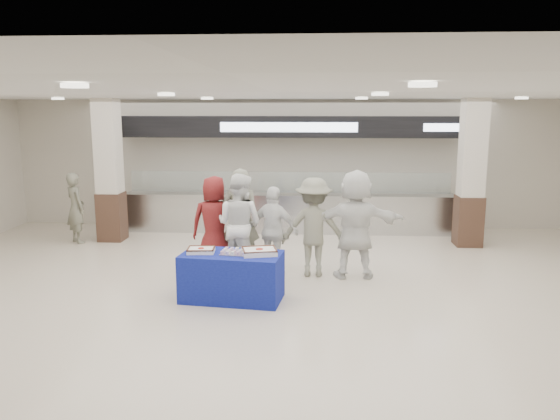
# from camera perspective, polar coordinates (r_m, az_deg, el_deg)

# --- Properties ---
(ground) EXTENTS (14.00, 14.00, 0.00)m
(ground) POSITION_cam_1_polar(r_m,az_deg,el_deg) (8.33, -0.79, -10.36)
(ground) COLOR beige
(ground) RESTS_ON ground
(serving_line) EXTENTS (8.70, 0.85, 2.80)m
(serving_line) POSITION_cam_1_polar(r_m,az_deg,el_deg) (13.29, 0.96, 2.69)
(serving_line) COLOR #BABDC1
(serving_line) RESTS_ON ground
(column_left) EXTENTS (0.55, 0.55, 3.20)m
(column_left) POSITION_cam_1_polar(r_m,az_deg,el_deg) (12.89, -17.39, 3.63)
(column_left) COLOR #382319
(column_left) RESTS_ON ground
(column_right) EXTENTS (0.55, 0.55, 3.20)m
(column_right) POSITION_cam_1_polar(r_m,az_deg,el_deg) (12.52, 19.34, 3.33)
(column_right) COLOR #382319
(column_right) RESTS_ON ground
(display_table) EXTENTS (1.64, 0.97, 0.75)m
(display_table) POSITION_cam_1_polar(r_m,az_deg,el_deg) (8.66, -5.05, -6.96)
(display_table) COLOR navy
(display_table) RESTS_ON ground
(sheet_cake_left) EXTENTS (0.44, 0.36, 0.09)m
(sheet_cake_left) POSITION_cam_1_polar(r_m,az_deg,el_deg) (8.66, -8.25, -4.13)
(sheet_cake_left) COLOR white
(sheet_cake_left) RESTS_ON display_table
(sheet_cake_right) EXTENTS (0.59, 0.51, 0.11)m
(sheet_cake_right) POSITION_cam_1_polar(r_m,az_deg,el_deg) (8.47, -2.17, -4.31)
(sheet_cake_right) COLOR white
(sheet_cake_right) RESTS_ON display_table
(cupcake_tray) EXTENTS (0.47, 0.38, 0.07)m
(cupcake_tray) POSITION_cam_1_polar(r_m,az_deg,el_deg) (8.52, -4.72, -4.37)
(cupcake_tray) COLOR #A3A3A7
(cupcake_tray) RESTS_ON display_table
(civilian_maroon) EXTENTS (0.89, 0.60, 1.77)m
(civilian_maroon) POSITION_cam_1_polar(r_m,az_deg,el_deg) (10.18, -6.84, -1.37)
(civilian_maroon) COLOR maroon
(civilian_maroon) RESTS_ON ground
(soldier_a) EXTENTS (0.72, 0.49, 1.91)m
(soldier_a) POSITION_cam_1_polar(r_m,az_deg,el_deg) (10.05, -4.15, -1.06)
(soldier_a) COLOR slate
(soldier_a) RESTS_ON ground
(chef_tall) EXTENTS (1.10, 0.99, 1.84)m
(chef_tall) POSITION_cam_1_polar(r_m,az_deg,el_deg) (9.85, -4.27, -1.50)
(chef_tall) COLOR white
(chef_tall) RESTS_ON ground
(chef_short) EXTENTS (1.02, 0.73, 1.61)m
(chef_short) POSITION_cam_1_polar(r_m,az_deg,el_deg) (9.85, -0.65, -2.17)
(chef_short) COLOR white
(chef_short) RESTS_ON ground
(soldier_b) EXTENTS (1.16, 0.68, 1.78)m
(soldier_b) POSITION_cam_1_polar(r_m,az_deg,el_deg) (9.75, 3.53, -1.81)
(soldier_b) COLOR slate
(soldier_b) RESTS_ON ground
(civilian_white) EXTENTS (1.83, 0.68, 1.94)m
(civilian_white) POSITION_cam_1_polar(r_m,az_deg,el_deg) (9.71, 7.85, -1.46)
(civilian_white) COLOR white
(civilian_white) RESTS_ON ground
(soldier_bg) EXTENTS (0.68, 0.67, 1.58)m
(soldier_bg) POSITION_cam_1_polar(r_m,az_deg,el_deg) (13.01, -20.56, 0.21)
(soldier_bg) COLOR slate
(soldier_bg) RESTS_ON ground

